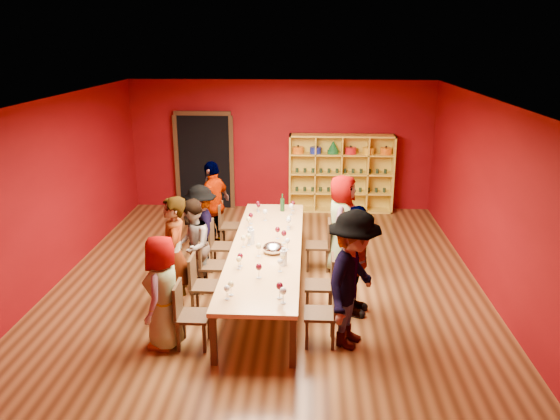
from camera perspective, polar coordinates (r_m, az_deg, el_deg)
The scene contains 48 objects.
room_shell at distance 8.42m, azimuth -1.47°, elevation 0.98°, with size 7.10×9.10×3.04m.
tasting_table at distance 8.68m, azimuth -1.43°, elevation -4.09°, with size 1.10×4.50×0.75m.
doorway at distance 13.02m, azimuth -7.87°, elevation 5.09°, with size 1.40×0.17×2.30m.
shelving_unit at distance 12.72m, azimuth 6.39°, elevation 4.22°, with size 2.40×0.40×1.80m.
chair_person_left_0 at distance 7.34m, azimuth -9.71°, elevation -10.40°, with size 0.42×0.42×0.89m.
person_left_0 at distance 7.29m, azimuth -12.13°, elevation -8.39°, with size 0.75×0.41×1.53m, color #141539.
chair_person_left_1 at distance 8.13m, azimuth -8.34°, elevation -7.43°, with size 0.42×0.42×0.89m.
person_left_1 at distance 8.05m, azimuth -11.01°, elevation -4.77°, with size 0.65×0.48×1.78m, color #D08B97.
chair_person_left_2 at distance 8.80m, azimuth -7.41°, elevation -5.39°, with size 0.42×0.42×0.89m.
person_left_2 at distance 8.75m, azimuth -9.16°, elevation -3.74°, with size 0.74×0.40×1.52m, color #4B4B50.
chair_person_left_3 at distance 9.56m, azimuth -6.52°, elevation -3.43°, with size 0.42×0.42×0.89m.
person_left_3 at distance 9.52m, azimuth -8.25°, elevation -1.89°, with size 0.98×0.41×1.52m, color silver.
chair_person_left_4 at distance 10.55m, azimuth -5.58°, elevation -1.34°, with size 0.42×0.42×0.89m.
person_left_4 at distance 10.48m, azimuth -6.94°, elevation 0.53°, with size 1.00×0.46×1.71m, color silver.
chair_person_right_0 at distance 7.31m, azimuth 4.85°, elevation -10.32°, with size 0.42×0.42×0.89m.
person_right_0 at distance 7.13m, azimuth 7.61°, elevation -7.24°, with size 1.20×0.50×1.86m, color #4D4D52.
chair_person_right_1 at distance 8.08m, azimuth 4.68°, elevation -7.45°, with size 0.42×0.42×0.89m.
person_right_1 at distance 7.97m, azimuth 7.87°, elevation -5.30°, with size 0.97×0.44×1.66m, color #556FB0.
chair_person_right_3 at distance 9.56m, azimuth 4.45°, elevation -3.37°, with size 0.42×0.42×0.89m.
person_right_3 at distance 9.45m, azimuth 6.49°, elevation -1.38°, with size 0.83×0.45×1.70m, color #141D39.
wine_glass_0 at distance 6.94m, azimuth -0.04°, elevation -8.01°, with size 0.09×0.09×0.22m.
wine_glass_1 at distance 9.35m, azimuth 0.91°, elevation -1.11°, with size 0.09×0.09×0.22m.
wine_glass_2 at distance 9.63m, azimuth -3.07°, elevation -0.61°, with size 0.08×0.08×0.21m.
wine_glass_3 at distance 7.81m, azimuth -4.32°, elevation -5.22°, with size 0.08×0.08×0.19m.
wine_glass_4 at distance 10.35m, azimuth -2.34°, elevation 0.65°, with size 0.08×0.08×0.20m.
wine_glass_5 at distance 9.80m, azimuth -1.56°, elevation -0.24°, with size 0.09×0.09×0.22m.
wine_glass_6 at distance 8.91m, azimuth -0.25°, elevation -2.11°, with size 0.08×0.08×0.21m.
wine_glass_7 at distance 7.04m, azimuth -5.16°, elevation -7.82°, with size 0.08×0.08×0.20m.
wine_glass_8 at distance 6.82m, azimuth 0.33°, elevation -8.52°, with size 0.09×0.09×0.22m.
wine_glass_9 at distance 7.69m, azimuth 0.01°, elevation -5.48°, with size 0.08×0.08×0.20m.
wine_glass_10 at distance 8.48m, azimuth 0.78°, elevation -3.27°, with size 0.08×0.08×0.19m.
wine_glass_11 at distance 10.11m, azimuth 1.17°, elevation 0.34°, with size 0.09×0.09×0.22m.
wine_glass_12 at distance 7.50m, azimuth -2.23°, elevation -6.03°, with size 0.09×0.09×0.22m.
wine_glass_13 at distance 8.21m, azimuth -2.24°, elevation -3.85°, with size 0.09×0.09×0.22m.
wine_glass_14 at distance 7.88m, azimuth 0.34°, elevation -4.87°, with size 0.08×0.08×0.20m.
wine_glass_15 at distance 10.28m, azimuth -2.26°, elevation 0.45°, with size 0.07×0.07×0.18m.
wine_glass_16 at distance 8.65m, azimuth -3.31°, elevation -2.80°, with size 0.08×0.08×0.20m.
wine_glass_17 at distance 7.88m, azimuth -4.18°, elevation -4.89°, with size 0.08×0.08×0.21m.
wine_glass_18 at distance 8.73m, azimuth 0.41°, elevation -2.50°, with size 0.09×0.09×0.22m.
wine_glass_19 at distance 9.45m, azimuth 0.91°, elevation -0.92°, with size 0.09×0.09×0.21m.
wine_glass_20 at distance 8.59m, azimuth -3.86°, elevation -2.99°, with size 0.08×0.08×0.20m.
wine_glass_21 at distance 10.35m, azimuth 1.36°, elevation 0.67°, with size 0.08×0.08×0.20m.
wine_glass_22 at distance 6.95m, azimuth -5.57°, elevation -8.22°, with size 0.08×0.08×0.20m.
wine_glass_23 at distance 9.43m, azimuth -3.30°, elevation -1.03°, with size 0.08×0.08×0.21m.
spittoon_bowl at distance 8.37m, azimuth -0.70°, elevation -4.01°, with size 0.33×0.33×0.18m, color #B7B9BE.
carafe_a at distance 8.72m, azimuth -3.04°, elevation -2.76°, with size 0.13×0.13×0.28m.
carafe_b at distance 7.92m, azimuth 0.38°, elevation -4.97°, with size 0.13×0.13×0.27m.
wine_bottle at distance 10.34m, azimuth 0.25°, elevation 0.58°, with size 0.11×0.11×0.34m.
Camera 1 is at (0.65, -8.04, 3.92)m, focal length 35.00 mm.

